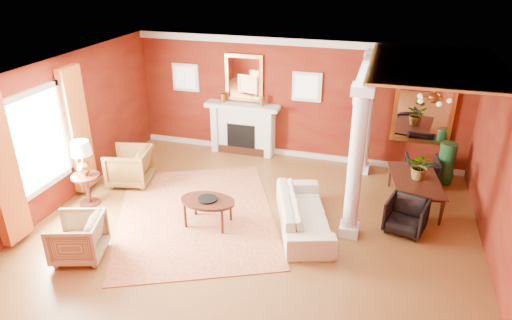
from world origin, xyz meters
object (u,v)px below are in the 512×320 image
(armchair_leopard, at_px, (130,164))
(dining_table, at_px, (417,185))
(side_table, at_px, (83,163))
(sofa, at_px, (304,208))
(armchair_stripe, at_px, (77,236))
(coffee_table, at_px, (208,202))

(armchair_leopard, distance_m, dining_table, 6.07)
(armchair_leopard, bearing_deg, side_table, -29.26)
(armchair_leopard, relative_size, side_table, 0.66)
(sofa, xyz_separation_m, side_table, (-4.36, -0.37, 0.49))
(armchair_stripe, bearing_deg, coffee_table, 114.79)
(side_table, bearing_deg, coffee_table, -0.61)
(sofa, height_order, coffee_table, sofa)
(armchair_leopard, distance_m, coffee_table, 2.52)
(armchair_stripe, distance_m, side_table, 1.89)
(dining_table, bearing_deg, coffee_table, 107.96)
(side_table, bearing_deg, armchair_leopard, 72.08)
(armchair_stripe, xyz_separation_m, coffee_table, (1.70, 1.55, 0.07))
(armchair_stripe, bearing_deg, armchair_leopard, 174.83)
(sofa, xyz_separation_m, armchair_stripe, (-3.44, -1.95, -0.01))
(armchair_stripe, relative_size, dining_table, 0.51)
(coffee_table, distance_m, side_table, 2.66)
(armchair_stripe, xyz_separation_m, side_table, (-0.92, 1.58, 0.50))
(sofa, bearing_deg, armchair_stripe, 101.24)
(sofa, distance_m, armchair_stripe, 3.95)
(armchair_leopard, height_order, coffee_table, armchair_leopard)
(sofa, xyz_separation_m, coffee_table, (-1.74, -0.40, 0.05))
(armchair_stripe, bearing_deg, sofa, 102.03)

